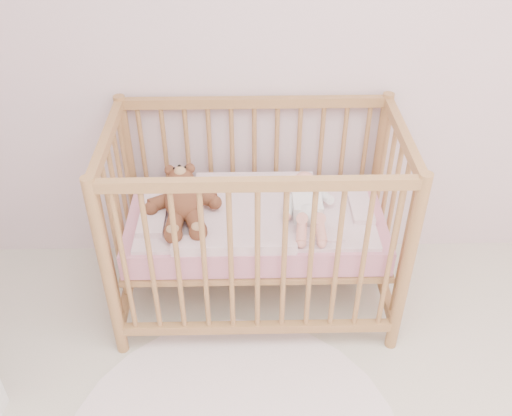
{
  "coord_description": "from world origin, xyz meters",
  "views": [
    {
      "loc": [
        -0.35,
        -0.56,
        2.21
      ],
      "look_at": [
        -0.31,
        1.55,
        0.62
      ],
      "focal_mm": 40.0,
      "sensor_mm": 36.0,
      "label": 1
    }
  ],
  "objects": [
    {
      "name": "blanket",
      "position": [
        -0.31,
        1.6,
        0.56
      ],
      "size": [
        1.1,
        0.58,
        0.06
      ],
      "primitive_type": null,
      "color": "#CF8E9B",
      "rests_on": "mattress"
    },
    {
      "name": "teddy_bear",
      "position": [
        -0.65,
        1.58,
        0.65
      ],
      "size": [
        0.45,
        0.58,
        0.15
      ],
      "primitive_type": null,
      "rotation": [
        0.0,
        0.0,
        0.14
      ],
      "color": "brown",
      "rests_on": "blanket"
    },
    {
      "name": "crib",
      "position": [
        -0.31,
        1.6,
        0.5
      ],
      "size": [
        1.36,
        0.76,
        1.0
      ],
      "primitive_type": null,
      "color": "#AD7E49",
      "rests_on": "floor"
    },
    {
      "name": "baby",
      "position": [
        -0.07,
        1.58,
        0.64
      ],
      "size": [
        0.26,
        0.53,
        0.13
      ],
      "primitive_type": null,
      "rotation": [
        0.0,
        0.0,
        -0.01
      ],
      "color": "white",
      "rests_on": "blanket"
    },
    {
      "name": "mattress",
      "position": [
        -0.31,
        1.6,
        0.49
      ],
      "size": [
        1.22,
        0.62,
        0.13
      ],
      "primitive_type": "cube",
      "color": "pink",
      "rests_on": "crib"
    },
    {
      "name": "wall_back",
      "position": [
        0.0,
        2.0,
        1.35
      ],
      "size": [
        4.0,
        0.02,
        2.7
      ],
      "primitive_type": "cube",
      "color": "silver",
      "rests_on": "floor"
    }
  ]
}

